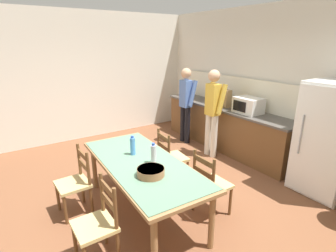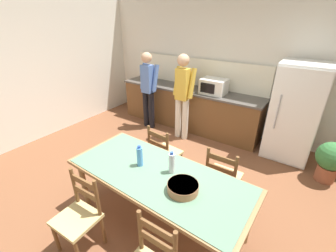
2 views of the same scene
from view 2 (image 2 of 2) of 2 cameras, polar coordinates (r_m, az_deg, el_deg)
name	(u,v)px [view 2 (image 2 of 2)]	position (r m, az deg, el deg)	size (l,w,h in m)	color
ground_plane	(165,198)	(3.40, -0.85, -17.76)	(8.32, 8.32, 0.00)	brown
wall_back	(239,65)	(4.94, 17.63, 14.53)	(6.52, 0.12, 2.90)	silver
wall_left	(23,69)	(5.16, -32.92, 12.07)	(0.12, 5.20, 2.90)	silver
kitchen_counter	(188,108)	(5.18, 5.09, 4.69)	(3.28, 0.66, 0.91)	brown
counter_splashback	(196,72)	(5.22, 7.18, 13.44)	(3.24, 0.03, 0.60)	#EFE8CB
refrigerator	(295,113)	(4.45, 29.49, 2.92)	(0.76, 0.73, 1.70)	white
microwave	(214,86)	(4.72, 11.53, 9.85)	(0.50, 0.39, 0.30)	white
paper_bag	(187,80)	(4.97, 4.94, 11.45)	(0.24, 0.16, 0.36)	tan
dining_table	(158,179)	(2.65, -2.52, -13.19)	(2.19, 0.99, 0.76)	olive
bottle_near_centre	(140,156)	(2.67, -7.19, -7.64)	(0.07, 0.07, 0.27)	#4C8ED6
bottle_off_centre	(172,163)	(2.54, 0.95, -9.35)	(0.07, 0.07, 0.27)	silver
serving_bowl	(183,187)	(2.36, 3.81, -15.18)	(0.32, 0.32, 0.09)	#9E6642
chair_side_near_left	(79,216)	(2.75, -21.66, -20.50)	(0.44, 0.42, 0.91)	brown
chair_side_far_right	(223,177)	(3.13, 13.72, -12.55)	(0.42, 0.40, 0.91)	brown
chair_side_far_left	(164,153)	(3.51, -1.04, -6.92)	(0.46, 0.44, 0.91)	brown
person_at_sink	(148,87)	(5.00, -5.08, 9.81)	(0.42, 0.29, 1.69)	black
person_at_counter	(183,93)	(4.49, 3.73, 8.24)	(0.43, 0.30, 1.73)	silver
potted_plant	(331,160)	(4.27, 36.02, -6.92)	(0.44, 0.44, 0.67)	brown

